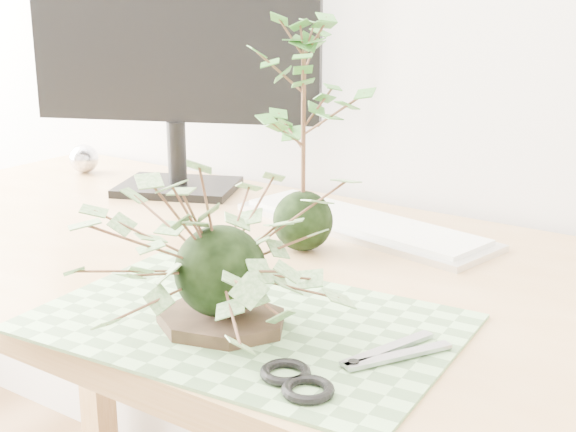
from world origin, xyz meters
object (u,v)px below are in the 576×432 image
Objects in this scene: desk at (281,320)px; maple_kokedama at (304,73)px; monitor at (176,43)px; keyboard at (362,224)px; ivy_kokedama at (219,229)px.

maple_kokedama is (-0.00, 0.06, 0.34)m from desk.
maple_kokedama is 0.73× the size of monitor.
monitor is (-0.40, 0.02, 0.26)m from keyboard.
maple_kokedama is at bearing -46.55° from monitor.
keyboard is (0.02, 0.14, -0.24)m from maple_kokedama.
desk is 0.22m from keyboard.
keyboard is at bearing -26.93° from monitor.
desk is 0.56m from monitor.
monitor reaches higher than keyboard.
maple_kokedama is 0.28m from keyboard.
maple_kokedama is 0.41m from monitor.
maple_kokedama is at bearing 93.59° from desk.
ivy_kokedama is 0.32m from maple_kokedama.
desk is 3.51× the size of keyboard.
monitor is (-0.46, 0.44, 0.15)m from ivy_kokedama.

